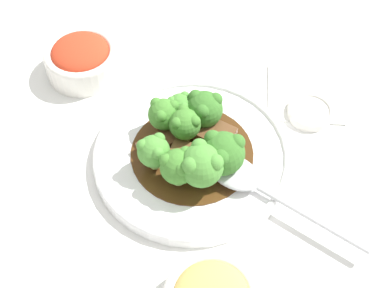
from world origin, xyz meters
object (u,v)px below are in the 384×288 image
at_px(main_plate, 192,155).
at_px(broccoli_floret_3, 164,114).
at_px(broccoli_floret_1, 154,151).
at_px(broccoli_floret_6, 204,109).
at_px(side_bowl_kimchi, 82,59).
at_px(broccoli_floret_5, 201,165).
at_px(beef_strip_2, 189,154).
at_px(broccoli_floret_2, 185,124).
at_px(broccoli_floret_4, 180,106).
at_px(broccoli_floret_0, 223,153).
at_px(beef_strip_0, 159,144).
at_px(broccoli_floret_7, 178,166).
at_px(serving_spoon, 244,178).
at_px(sauce_dish, 310,112).
at_px(beef_strip_1, 215,134).

relative_size(main_plate, broccoli_floret_3, 5.36).
bearing_deg(broccoli_floret_1, broccoli_floret_3, -177.67).
relative_size(broccoli_floret_6, side_bowl_kimchi, 0.49).
bearing_deg(broccoli_floret_1, broccoli_floret_5, 78.16).
xyz_separation_m(beef_strip_2, broccoli_floret_3, (-0.04, -0.04, 0.02)).
bearing_deg(broccoli_floret_2, broccoli_floret_4, -157.31).
bearing_deg(broccoli_floret_5, broccoli_floret_4, -153.44).
xyz_separation_m(broccoli_floret_0, broccoli_floret_2, (-0.04, -0.06, -0.00)).
relative_size(broccoli_floret_0, broccoli_floret_2, 1.15).
bearing_deg(side_bowl_kimchi, beef_strip_0, 49.50).
bearing_deg(broccoli_floret_2, beef_strip_2, 21.44).
bearing_deg(broccoli_floret_1, beef_strip_0, -176.91).
relative_size(beef_strip_2, broccoli_floret_1, 1.09).
xyz_separation_m(broccoli_floret_3, broccoli_floret_4, (-0.02, 0.02, -0.00)).
xyz_separation_m(broccoli_floret_4, broccoli_floret_7, (0.10, 0.02, 0.01)).
bearing_deg(main_plate, broccoli_floret_6, 173.07).
bearing_deg(broccoli_floret_0, main_plate, -113.29).
height_order(broccoli_floret_3, broccoli_floret_6, broccoli_floret_6).
relative_size(broccoli_floret_7, serving_spoon, 0.26).
bearing_deg(sauce_dish, broccoli_floret_4, -70.55).
bearing_deg(beef_strip_0, broccoli_floret_0, 78.94).
bearing_deg(beef_strip_0, broccoli_floret_4, 161.54).
relative_size(beef_strip_1, beef_strip_2, 1.01).
height_order(broccoli_floret_2, broccoli_floret_3, broccoli_floret_2).
bearing_deg(serving_spoon, broccoli_floret_2, -120.30).
xyz_separation_m(serving_spoon, sauce_dish, (-0.14, 0.07, -0.02)).
distance_m(beef_strip_0, beef_strip_2, 0.04).
bearing_deg(main_plate, broccoli_floret_1, -52.42).
relative_size(broccoli_floret_7, sauce_dish, 0.84).
bearing_deg(main_plate, beef_strip_2, -10.10).
bearing_deg(broccoli_floret_6, broccoli_floret_1, -30.24).
height_order(broccoli_floret_7, side_bowl_kimchi, broccoli_floret_7).
distance_m(broccoli_floret_6, sauce_dish, 0.16).
height_order(broccoli_floret_2, sauce_dish, broccoli_floret_2).
distance_m(beef_strip_2, broccoli_floret_6, 0.06).
relative_size(broccoli_floret_5, side_bowl_kimchi, 0.59).
relative_size(beef_strip_0, broccoli_floret_7, 1.10).
height_order(beef_strip_0, sauce_dish, beef_strip_0).
bearing_deg(sauce_dish, side_bowl_kimchi, -92.73).
relative_size(beef_strip_0, sauce_dish, 0.93).
height_order(broccoli_floret_5, sauce_dish, broccoli_floret_5).
height_order(main_plate, broccoli_floret_1, broccoli_floret_1).
bearing_deg(broccoli_floret_4, broccoli_floret_1, -10.68).
bearing_deg(broccoli_floret_3, broccoli_floret_2, 67.44).
bearing_deg(broccoli_floret_2, sauce_dish, 120.03).
distance_m(beef_strip_0, beef_strip_1, 0.07).
distance_m(main_plate, serving_spoon, 0.08).
bearing_deg(side_bowl_kimchi, beef_strip_2, 54.36).
distance_m(beef_strip_1, broccoli_floret_1, 0.09).
xyz_separation_m(broccoli_floret_3, side_bowl_kimchi, (-0.09, -0.15, -0.02)).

